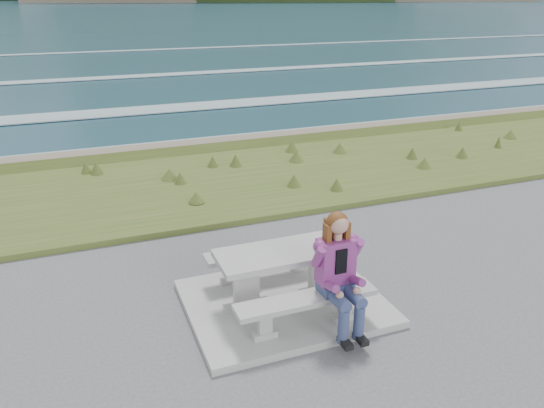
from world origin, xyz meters
The scene contains 8 objects.
concrete_slab centered at (0.00, 0.00, 0.05)m, with size 2.60×2.10×0.10m, color #9D9D98.
picnic_table centered at (0.00, 0.00, 0.68)m, with size 1.80×0.75×0.75m.
bench_landward centered at (0.00, -0.70, 0.45)m, with size 1.80×0.35×0.45m.
bench_seaward centered at (0.00, 0.70, 0.45)m, with size 1.80×0.35×0.45m.
grass_verge centered at (0.00, 5.00, 0.00)m, with size 160.00×4.50×0.22m, color #3D531F.
shore_drop centered at (0.00, 7.90, 0.00)m, with size 160.00×0.80×2.20m, color #716755.
ocean centered at (0.00, 25.09, -1.74)m, with size 1600.00×1600.00×0.09m.
seated_woman centered at (0.39, -0.84, 0.65)m, with size 0.45×0.77×1.50m.
Camera 1 is at (-2.38, -5.71, 4.00)m, focal length 35.00 mm.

